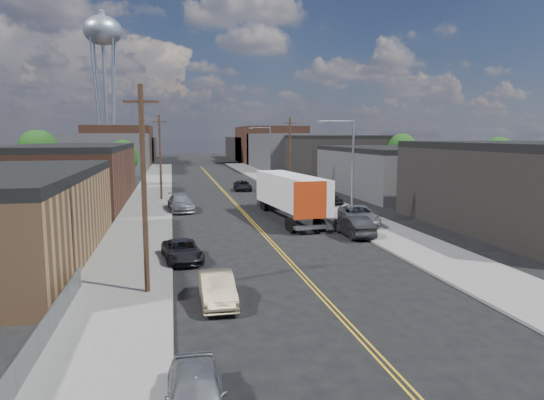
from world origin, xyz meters
name	(u,v)px	position (x,y,z in m)	size (l,w,h in m)	color
ground	(219,186)	(0.00, 60.00, 0.00)	(260.00, 260.00, 0.00)	black
centerline	(230,198)	(0.00, 45.00, 0.01)	(0.32, 120.00, 0.01)	gold
sidewalk_left	(150,200)	(-9.50, 45.00, 0.07)	(5.00, 140.00, 0.15)	slate
sidewalk_right	(305,196)	(9.50, 45.00, 0.07)	(5.00, 140.00, 0.15)	slate
warehouse_brown	(71,174)	(-18.00, 44.00, 3.30)	(12.00, 26.00, 6.60)	#4B2B1E
industrial_right_a	(540,187)	(21.99, 20.00, 3.55)	(14.00, 22.00, 7.10)	black
industrial_right_b	(395,170)	(22.00, 46.00, 3.05)	(14.00, 24.00, 6.10)	#343436
industrial_right_c	(331,156)	(22.00, 72.00, 3.80)	(14.00, 22.00, 7.60)	black
skyline_left_a	(109,152)	(-20.00, 95.00, 4.00)	(16.00, 30.00, 8.00)	#343436
skyline_right_a	(291,151)	(20.00, 95.00, 4.00)	(16.00, 30.00, 8.00)	#343436
skyline_left_b	(121,145)	(-20.00, 120.00, 5.00)	(16.00, 26.00, 10.00)	#4B2B1E
skyline_right_b	(270,145)	(20.00, 120.00, 5.00)	(16.00, 26.00, 10.00)	#4B2B1E
skyline_left_c	(127,149)	(-20.00, 140.00, 3.50)	(16.00, 40.00, 7.00)	black
skyline_right_c	(257,148)	(20.00, 140.00, 3.50)	(16.00, 40.00, 7.00)	black
water_tower	(103,36)	(-22.00, 110.00, 30.65)	(9.00, 9.00, 36.90)	gray
streetlight_near	(348,163)	(7.60, 25.00, 5.33)	(3.39, 0.25, 9.00)	gray
streetlight_far	(267,150)	(7.60, 60.00, 5.33)	(3.39, 0.25, 9.00)	gray
utility_pole_left_near	(144,189)	(-8.20, 10.00, 5.14)	(1.60, 0.26, 10.00)	black
utility_pole_left_far	(160,157)	(-8.20, 45.00, 5.14)	(1.60, 0.26, 10.00)	black
utility_pole_right	(290,155)	(8.20, 48.00, 5.14)	(1.60, 0.26, 10.00)	black
chainlink_fence	(38,343)	(-11.50, 3.50, 0.66)	(0.05, 16.00, 1.22)	slate
tree_left_mid	(38,152)	(-23.94, 55.00, 5.48)	(5.10, 5.04, 8.37)	black
tree_left_far	(123,156)	(-13.94, 62.00, 4.57)	(4.35, 4.20, 6.97)	black
tree_right_near	(499,159)	(30.06, 36.00, 4.87)	(4.60, 4.48, 7.44)	black
tree_right_far	(402,150)	(30.06, 60.00, 5.18)	(4.85, 4.76, 7.91)	black
semi_truck	(287,193)	(3.47, 29.86, 2.36)	(4.07, 16.11, 4.15)	silver
car_left_a	(196,393)	(-6.40, -0.91, 0.69)	(1.63, 4.04, 1.38)	#929496
car_left_b	(217,289)	(-5.00, 8.00, 0.70)	(1.49, 4.26, 1.40)	#857457
car_left_c	(182,251)	(-6.40, 16.00, 0.64)	(2.14, 4.63, 1.29)	black
car_left_d	(181,203)	(-6.11, 36.13, 0.82)	(2.31, 5.68, 1.65)	#9EA0A2
car_right_oncoming	(354,226)	(6.60, 20.80, 0.80)	(1.69, 4.86, 1.60)	black
car_right_lot_a	(359,215)	(8.47, 24.56, 0.95)	(2.67, 5.79, 1.61)	#96989B
car_right_lot_c	(330,198)	(9.99, 36.70, 0.85)	(1.65, 4.09, 1.39)	black
car_ahead_truck	(243,186)	(2.67, 53.01, 0.68)	(2.25, 4.88, 1.36)	black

